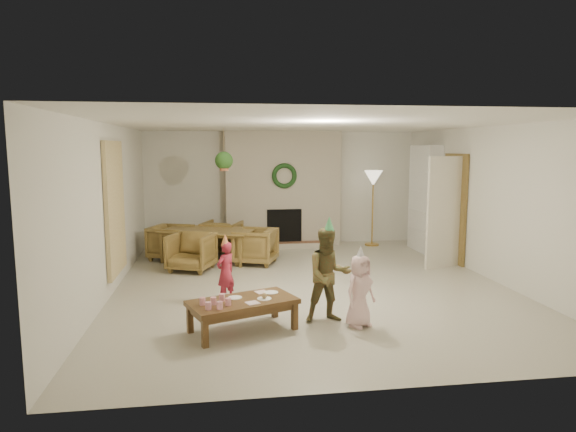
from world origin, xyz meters
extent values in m
plane|color=#B7B29E|center=(0.00, 0.00, 0.00)|extent=(7.00, 7.00, 0.00)
plane|color=white|center=(0.00, 0.00, 2.50)|extent=(7.00, 7.00, 0.00)
plane|color=silver|center=(0.00, 3.50, 1.25)|extent=(7.00, 0.00, 7.00)
plane|color=silver|center=(0.00, -3.50, 1.25)|extent=(7.00, 0.00, 7.00)
plane|color=silver|center=(-3.00, 0.00, 1.25)|extent=(0.00, 7.00, 7.00)
plane|color=silver|center=(3.00, 0.00, 1.25)|extent=(0.00, 7.00, 7.00)
cube|color=brown|center=(0.00, 3.30, 1.25)|extent=(2.50, 0.40, 2.50)
cube|color=brown|center=(0.00, 2.95, 0.06)|extent=(1.60, 0.30, 0.12)
cube|color=black|center=(0.00, 3.12, 0.45)|extent=(0.75, 0.12, 0.75)
torus|color=#153A16|center=(0.00, 3.07, 1.55)|extent=(0.54, 0.10, 0.54)
cylinder|color=gold|center=(1.95, 3.00, 0.02)|extent=(0.31, 0.31, 0.03)
cylinder|color=gold|center=(1.95, 3.00, 0.77)|extent=(0.03, 0.03, 1.49)
cone|color=beige|center=(1.95, 3.00, 1.49)|extent=(0.40, 0.40, 0.33)
cube|color=white|center=(2.84, 2.30, 1.10)|extent=(0.30, 1.00, 2.20)
cube|color=white|center=(2.82, 2.30, 0.45)|extent=(0.30, 0.92, 0.03)
cube|color=white|center=(2.82, 2.30, 0.85)|extent=(0.30, 0.92, 0.03)
cube|color=white|center=(2.82, 2.30, 1.25)|extent=(0.30, 0.92, 0.03)
cube|color=white|center=(2.82, 2.30, 1.65)|extent=(0.30, 0.92, 0.03)
cube|color=#B42128|center=(2.80, 2.15, 0.59)|extent=(0.20, 0.40, 0.24)
cube|color=navy|center=(2.80, 2.35, 0.99)|extent=(0.20, 0.44, 0.24)
cube|color=#B28E26|center=(2.80, 2.20, 1.38)|extent=(0.20, 0.36, 0.22)
cube|color=olive|center=(2.96, 1.20, 1.02)|extent=(0.05, 0.86, 2.04)
cube|color=beige|center=(2.58, 0.82, 1.00)|extent=(0.77, 0.32, 2.00)
cube|color=beige|center=(-2.96, 0.20, 1.25)|extent=(0.06, 1.20, 2.00)
imported|color=olive|center=(-1.63, 1.92, 0.30)|extent=(1.95, 1.52, 0.61)
imported|color=olive|center=(-1.90, 1.21, 0.33)|extent=(0.93, 0.94, 0.67)
imported|color=olive|center=(-1.35, 2.62, 0.33)|extent=(0.93, 0.94, 0.67)
imported|color=olive|center=(-2.33, 2.19, 0.33)|extent=(0.94, 0.93, 0.67)
imported|color=olive|center=(-0.75, 1.58, 0.33)|extent=(0.94, 0.93, 0.67)
cylinder|color=tan|center=(-1.30, 1.50, 2.15)|extent=(0.01, 0.01, 0.70)
cylinder|color=#A05233|center=(-1.30, 1.50, 1.80)|extent=(0.16, 0.16, 0.12)
sphere|color=#1F4717|center=(-1.30, 1.50, 1.92)|extent=(0.32, 0.32, 0.32)
cube|color=brown|center=(-1.16, -1.87, 0.35)|extent=(1.38, 1.02, 0.06)
cube|color=brown|center=(-1.16, -1.87, 0.29)|extent=(1.25, 0.90, 0.08)
cube|color=brown|center=(-1.59, -2.30, 0.16)|extent=(0.09, 0.09, 0.32)
cube|color=brown|center=(-0.55, -1.90, 0.16)|extent=(0.09, 0.09, 0.32)
cube|color=brown|center=(-1.77, -1.83, 0.16)|extent=(0.09, 0.09, 0.32)
cube|color=brown|center=(-0.73, -1.43, 0.16)|extent=(0.09, 0.09, 0.32)
cylinder|color=white|center=(-1.55, -2.17, 0.42)|extent=(0.09, 0.09, 0.09)
cylinder|color=white|center=(-1.62, -1.99, 0.42)|extent=(0.09, 0.09, 0.09)
cylinder|color=white|center=(-1.43, -2.17, 0.42)|extent=(0.09, 0.09, 0.09)
cylinder|color=white|center=(-1.50, -2.00, 0.42)|extent=(0.09, 0.09, 0.09)
cylinder|color=white|center=(-1.33, -2.05, 0.42)|extent=(0.09, 0.09, 0.09)
cylinder|color=white|center=(-1.40, -1.88, 0.42)|extent=(0.09, 0.09, 0.09)
cylinder|color=white|center=(-1.25, -1.78, 0.38)|extent=(0.22, 0.22, 0.01)
cylinder|color=white|center=(-0.90, -1.87, 0.38)|extent=(0.22, 0.22, 0.01)
cylinder|color=white|center=(-0.80, -1.62, 0.38)|extent=(0.22, 0.22, 0.01)
sphere|color=tan|center=(-0.90, -1.87, 0.42)|extent=(0.09, 0.09, 0.07)
cube|color=beige|center=(-1.05, -2.01, 0.38)|extent=(0.18, 0.18, 0.01)
cube|color=beige|center=(-0.91, -1.59, 0.38)|extent=(0.18, 0.18, 0.01)
imported|color=#A02234|center=(-1.34, -0.71, 0.43)|extent=(0.37, 0.36, 0.86)
cone|color=gold|center=(-1.34, -0.71, 0.89)|extent=(0.15, 0.15, 0.16)
imported|color=brown|center=(-0.09, -1.67, 0.59)|extent=(0.60, 0.48, 1.18)
cone|color=#53C375|center=(-0.09, -1.67, 1.22)|extent=(0.17, 0.17, 0.19)
imported|color=#FECBCE|center=(0.25, -1.90, 0.44)|extent=(0.51, 0.46, 0.88)
cone|color=silver|center=(0.25, -1.90, 0.92)|extent=(0.15, 0.15, 0.16)
camera|label=1|loc=(-1.43, -7.59, 2.15)|focal=31.34mm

